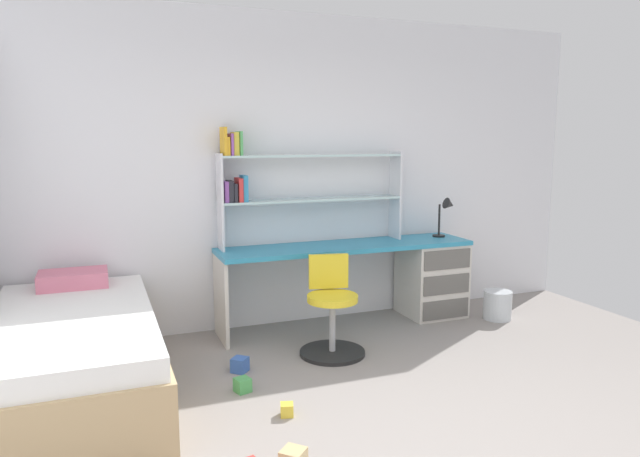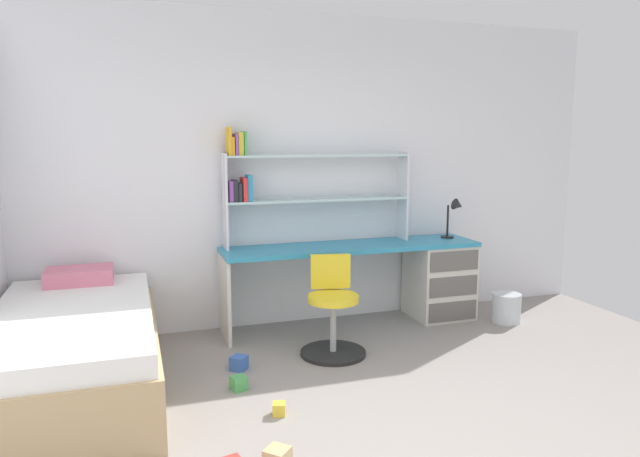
% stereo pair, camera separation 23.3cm
% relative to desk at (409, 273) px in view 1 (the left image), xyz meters
% --- Properties ---
extents(room_shell, '(5.92, 6.18, 2.79)m').
position_rel_desk_xyz_m(room_shell, '(-2.29, -1.02, 0.97)').
color(room_shell, silver).
rests_on(room_shell, ground_plane).
extents(desk, '(2.34, 0.54, 0.75)m').
position_rel_desk_xyz_m(desk, '(0.00, 0.00, 0.00)').
color(desk, teal).
rests_on(desk, ground_plane).
extents(bookshelf_hutch, '(1.69, 0.22, 1.04)m').
position_rel_desk_xyz_m(bookshelf_hutch, '(-1.14, 0.15, 0.91)').
color(bookshelf_hutch, silver).
rests_on(bookshelf_hutch, desk).
extents(desk_lamp, '(0.20, 0.17, 0.38)m').
position_rel_desk_xyz_m(desk_lamp, '(0.42, 0.02, 0.58)').
color(desk_lamp, black).
rests_on(desk_lamp, desk).
extents(swivel_chair, '(0.52, 0.52, 0.77)m').
position_rel_desk_xyz_m(swivel_chair, '(-1.04, -0.61, -0.12)').
color(swivel_chair, black).
rests_on(swivel_chair, ground_plane).
extents(bed_platform, '(1.07, 2.04, 0.69)m').
position_rel_desk_xyz_m(bed_platform, '(-2.93, -0.74, -0.14)').
color(bed_platform, tan).
rests_on(bed_platform, ground_plane).
extents(waste_bin, '(0.26, 0.26, 0.27)m').
position_rel_desk_xyz_m(waste_bin, '(0.76, -0.36, -0.29)').
color(waste_bin, silver).
rests_on(waste_bin, ground_plane).
extents(toy_block_yellow_0, '(0.10, 0.10, 0.08)m').
position_rel_desk_xyz_m(toy_block_yellow_0, '(-1.71, -1.49, -0.39)').
color(toy_block_yellow_0, gold).
rests_on(toy_block_yellow_0, ground_plane).
extents(toy_block_green_3, '(0.12, 0.12, 0.10)m').
position_rel_desk_xyz_m(toy_block_green_3, '(-1.88, -1.05, -0.38)').
color(toy_block_green_3, '#479E51').
rests_on(toy_block_green_3, ground_plane).
extents(toy_block_blue_4, '(0.15, 0.15, 0.11)m').
position_rel_desk_xyz_m(toy_block_blue_4, '(-1.82, -0.71, -0.37)').
color(toy_block_blue_4, '#3860B7').
rests_on(toy_block_blue_4, ground_plane).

